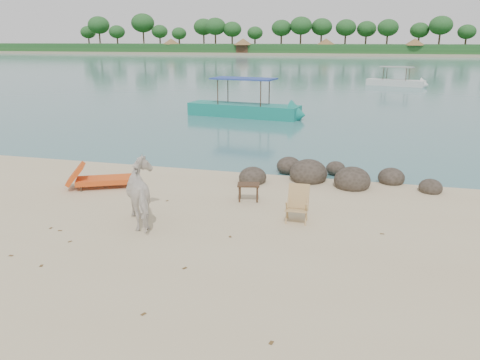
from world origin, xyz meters
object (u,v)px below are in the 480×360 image
object	(u,v)px
boulders	(326,177)
deck_chair	(297,206)
side_table	(248,193)
cow	(145,194)
boat_near	(244,85)
lounge_chair	(106,178)

from	to	relation	value
boulders	deck_chair	bearing A→B (deg)	-96.50
boulders	side_table	bearing A→B (deg)	-128.10
deck_chair	boulders	bearing A→B (deg)	82.67
boulders	cow	world-z (taller)	cow
cow	boat_near	bearing A→B (deg)	-121.58
lounge_chair	cow	bearing A→B (deg)	-69.80
lounge_chair	boulders	bearing A→B (deg)	-5.94
side_table	deck_chair	world-z (taller)	deck_chair
cow	boat_near	xyz separation A→B (m)	(-1.91, 17.34, 1.07)
cow	boat_near	distance (m)	17.48
deck_chair	boat_near	xyz separation A→B (m)	(-5.55, 16.37, 1.39)
deck_chair	lounge_chair	bearing A→B (deg)	166.31
cow	deck_chair	world-z (taller)	cow
boulders	cow	size ratio (longest dim) A/B	3.37
deck_chair	boat_near	distance (m)	17.34
cow	side_table	world-z (taller)	cow
boulders	side_table	xyz separation A→B (m)	(-1.98, -2.52, 0.07)
boulders	side_table	world-z (taller)	boulders
boat_near	boulders	bearing A→B (deg)	-56.44
cow	side_table	distance (m)	3.10
cow	lounge_chair	world-z (taller)	cow
lounge_chair	deck_chair	size ratio (longest dim) A/B	2.45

